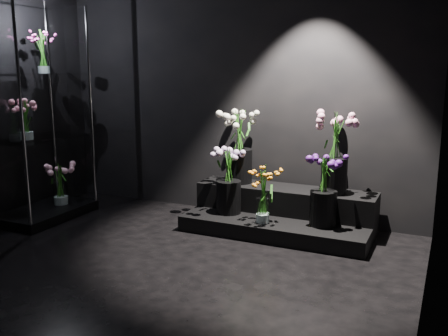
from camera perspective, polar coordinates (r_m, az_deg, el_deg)
The scene contains 13 objects.
floor at distance 3.81m, azimuth -11.42°, elevation -12.74°, with size 4.00×4.00×0.00m, color black.
wall_back at distance 5.21m, azimuth 1.17°, elevation 9.96°, with size 4.00×4.00×0.00m, color black.
wall_right at distance 2.78m, azimuth 23.12°, elevation 7.47°, with size 4.00×4.00×0.00m, color black.
display_riser at distance 4.85m, azimuth 6.57°, elevation -5.11°, with size 1.75×0.78×0.39m.
display_case at distance 5.34m, azimuth -20.44°, elevation 5.79°, with size 0.59×0.98×2.15m.
bouquet_orange_bells at distance 4.52m, azimuth 4.48°, elevation -2.94°, with size 0.30×0.30×0.53m.
bouquet_lilac at distance 4.78m, azimuth 0.54°, elevation -0.84°, with size 0.45×0.45×0.64m.
bouquet_purple at distance 4.49m, azimuth 11.37°, elevation -1.81°, with size 0.38×0.38×0.69m.
bouquet_cream_roses at distance 4.99m, azimuth 1.77°, elevation 2.96°, with size 0.46×0.46×0.73m.
bouquet_pink_roses at distance 4.66m, azimuth 12.60°, elevation 2.46°, with size 0.46×0.46×0.75m.
bouquet_case_pink at distance 5.25m, azimuth -21.77°, elevation 5.27°, with size 0.37×0.37×0.39m.
bouquet_case_magenta at distance 5.44m, azimuth -20.03°, elevation 12.40°, with size 0.29×0.29×0.42m.
bouquet_case_base_pink at distance 5.57m, azimuth -18.24°, elevation -1.69°, with size 0.34×0.34×0.43m.
Camera 1 is at (2.09, -2.77, 1.56)m, focal length 40.00 mm.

